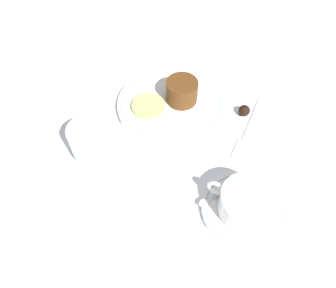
{
  "coord_description": "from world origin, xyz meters",
  "views": [
    {
      "loc": [
        -0.21,
        0.39,
        0.53
      ],
      "look_at": [
        -0.04,
        0.07,
        0.04
      ],
      "focal_mm": 35.0,
      "sensor_mm": 36.0,
      "label": 1
    }
  ],
  "objects": [
    {
      "name": "dinner_plate",
      "position": [
        0.02,
        -0.05,
        0.01
      ],
      "size": [
        0.23,
        0.23,
        0.01
      ],
      "color": "white",
      "rests_on": "ground_plane"
    },
    {
      "name": "coffee_cup",
      "position": [
        -0.21,
        0.11,
        0.04
      ],
      "size": [
        0.12,
        0.09,
        0.05
      ],
      "color": "white",
      "rests_on": "saucer"
    },
    {
      "name": "dessert_cake",
      "position": [
        0.01,
        -0.07,
        0.04
      ],
      "size": [
        0.07,
        0.07,
        0.05
      ],
      "color": "#563314",
      "rests_on": "dinner_plate"
    },
    {
      "name": "chocolate_truffle",
      "position": [
        -0.13,
        -0.1,
        0.01
      ],
      "size": [
        0.02,
        0.02,
        0.02
      ],
      "color": "black",
      "rests_on": "ground_plane"
    },
    {
      "name": "wine_glass",
      "position": [
        0.08,
        0.15,
        0.07
      ],
      "size": [
        0.07,
        0.07,
        0.1
      ],
      "color": "silver",
      "rests_on": "ground_plane"
    },
    {
      "name": "ground_plane",
      "position": [
        0.0,
        0.0,
        0.0
      ],
      "size": [
        3.0,
        3.0,
        0.0
      ],
      "primitive_type": "plane",
      "color": "white"
    },
    {
      "name": "pineapple_slice",
      "position": [
        0.06,
        -0.01,
        0.02
      ],
      "size": [
        0.07,
        0.07,
        0.01
      ],
      "color": "#EFE075",
      "rests_on": "dinner_plate"
    },
    {
      "name": "fork",
      "position": [
        -0.15,
        -0.06,
        0.0
      ],
      "size": [
        0.03,
        0.18,
        0.01
      ],
      "color": "silver",
      "rests_on": "ground_plane"
    },
    {
      "name": "saucer",
      "position": [
        -0.21,
        0.11,
        0.01
      ],
      "size": [
        0.15,
        0.15,
        0.01
      ],
      "color": "white",
      "rests_on": "ground_plane"
    },
    {
      "name": "spoon",
      "position": [
        -0.16,
        0.1,
        0.01
      ],
      "size": [
        0.07,
        0.1,
        0.0
      ],
      "color": "silver",
      "rests_on": "saucer"
    }
  ]
}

